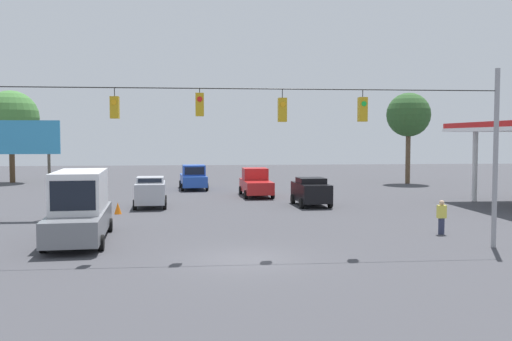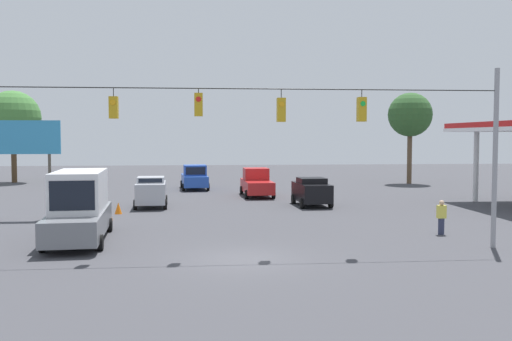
{
  "view_description": "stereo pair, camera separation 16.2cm",
  "coord_description": "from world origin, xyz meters",
  "px_view_note": "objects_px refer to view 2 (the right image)",
  "views": [
    {
      "loc": [
        1.62,
        20.77,
        4.54
      ],
      "look_at": [
        -1.4,
        -9.56,
        2.72
      ],
      "focal_mm": 40.0,
      "sensor_mm": 36.0,
      "label": 1
    },
    {
      "loc": [
        1.46,
        20.78,
        4.54
      ],
      "look_at": [
        -1.4,
        -9.56,
        2.72
      ],
      "focal_mm": 40.0,
      "sensor_mm": 36.0,
      "label": 2
    }
  ],
  "objects_px": {
    "roadside_billboard": "(22,145)",
    "work_zone_sign": "(67,198)",
    "box_truck_grey_parked_shoulder": "(79,206)",
    "pickup_truck_blue_withflow_deep": "(195,178)",
    "traffic_cone_nearest": "(94,230)",
    "sedan_black_oncoming_far": "(312,191)",
    "traffic_cone_second": "(104,221)",
    "tree_horizon_right": "(13,118)",
    "tree_horizon_left": "(410,115)",
    "pickup_truck_red_oncoming_deep": "(257,183)",
    "sedan_silver_withflow_far": "(151,191)",
    "traffic_cone_fourth": "(118,208)",
    "pedestrian": "(441,217)",
    "overhead_signal_span": "(242,136)",
    "traffic_cone_third": "(109,214)"
  },
  "relations": [
    {
      "from": "traffic_cone_second",
      "to": "tree_horizon_left",
      "type": "distance_m",
      "value": 35.5
    },
    {
      "from": "traffic_cone_nearest",
      "to": "work_zone_sign",
      "type": "height_order",
      "value": "work_zone_sign"
    },
    {
      "from": "overhead_signal_span",
      "to": "box_truck_grey_parked_shoulder",
      "type": "distance_m",
      "value": 8.22
    },
    {
      "from": "roadside_billboard",
      "to": "work_zone_sign",
      "type": "xyz_separation_m",
      "value": [
        -4.28,
        8.18,
        -2.07
      ]
    },
    {
      "from": "sedan_black_oncoming_far",
      "to": "traffic_cone_nearest",
      "type": "height_order",
      "value": "sedan_black_oncoming_far"
    },
    {
      "from": "roadside_billboard",
      "to": "work_zone_sign",
      "type": "relative_size",
      "value": 1.91
    },
    {
      "from": "traffic_cone_nearest",
      "to": "work_zone_sign",
      "type": "relative_size",
      "value": 0.24
    },
    {
      "from": "box_truck_grey_parked_shoulder",
      "to": "tree_horizon_left",
      "type": "xyz_separation_m",
      "value": [
        -25.27,
        -27.98,
        5.09
      ]
    },
    {
      "from": "pickup_truck_blue_withflow_deep",
      "to": "traffic_cone_nearest",
      "type": "xyz_separation_m",
      "value": [
        4.23,
        23.07,
        -0.63
      ]
    },
    {
      "from": "overhead_signal_span",
      "to": "traffic_cone_second",
      "type": "distance_m",
      "value": 10.16
    },
    {
      "from": "overhead_signal_span",
      "to": "traffic_cone_third",
      "type": "bearing_deg",
      "value": -54.58
    },
    {
      "from": "tree_horizon_right",
      "to": "pedestrian",
      "type": "bearing_deg",
      "value": 131.95
    },
    {
      "from": "traffic_cone_fourth",
      "to": "pedestrian",
      "type": "xyz_separation_m",
      "value": [
        -15.95,
        8.52,
        0.44
      ]
    },
    {
      "from": "traffic_cone_nearest",
      "to": "traffic_cone_third",
      "type": "bearing_deg",
      "value": -87.96
    },
    {
      "from": "pickup_truck_blue_withflow_deep",
      "to": "box_truck_grey_parked_shoulder",
      "type": "distance_m",
      "value": 24.26
    },
    {
      "from": "pickup_truck_blue_withflow_deep",
      "to": "tree_horizon_right",
      "type": "distance_m",
      "value": 20.74
    },
    {
      "from": "overhead_signal_span",
      "to": "pickup_truck_blue_withflow_deep",
      "type": "xyz_separation_m",
      "value": [
        2.22,
        -27.06,
        -3.57
      ]
    },
    {
      "from": "traffic_cone_second",
      "to": "work_zone_sign",
      "type": "height_order",
      "value": "work_zone_sign"
    },
    {
      "from": "traffic_cone_nearest",
      "to": "roadside_billboard",
      "type": "distance_m",
      "value": 8.91
    },
    {
      "from": "traffic_cone_second",
      "to": "box_truck_grey_parked_shoulder",
      "type": "bearing_deg",
      "value": 82.25
    },
    {
      "from": "traffic_cone_second",
      "to": "tree_horizon_right",
      "type": "height_order",
      "value": "tree_horizon_right"
    },
    {
      "from": "traffic_cone_third",
      "to": "pedestrian",
      "type": "bearing_deg",
      "value": 159.28
    },
    {
      "from": "traffic_cone_nearest",
      "to": "pickup_truck_blue_withflow_deep",
      "type": "bearing_deg",
      "value": -100.39
    },
    {
      "from": "box_truck_grey_parked_shoulder",
      "to": "work_zone_sign",
      "type": "xyz_separation_m",
      "value": [
        0.26,
        1.08,
        0.5
      ]
    },
    {
      "from": "traffic_cone_fourth",
      "to": "pedestrian",
      "type": "height_order",
      "value": "pedestrian"
    },
    {
      "from": "sedan_silver_withflow_far",
      "to": "traffic_cone_second",
      "type": "relative_size",
      "value": 5.76
    },
    {
      "from": "pedestrian",
      "to": "tree_horizon_right",
      "type": "relative_size",
      "value": 0.18
    },
    {
      "from": "traffic_cone_nearest",
      "to": "tree_horizon_left",
      "type": "distance_m",
      "value": 37.39
    },
    {
      "from": "sedan_silver_withflow_far",
      "to": "traffic_cone_second",
      "type": "bearing_deg",
      "value": 78.97
    },
    {
      "from": "tree_horizon_left",
      "to": "traffic_cone_fourth",
      "type": "bearing_deg",
      "value": 38.11
    },
    {
      "from": "work_zone_sign",
      "to": "pedestrian",
      "type": "height_order",
      "value": "work_zone_sign"
    },
    {
      "from": "box_truck_grey_parked_shoulder",
      "to": "roadside_billboard",
      "type": "xyz_separation_m",
      "value": [
        4.54,
        -7.11,
        2.57
      ]
    },
    {
      "from": "traffic_cone_fourth",
      "to": "work_zone_sign",
      "type": "xyz_separation_m",
      "value": [
        0.69,
        9.56,
        1.64
      ]
    },
    {
      "from": "pickup_truck_red_oncoming_deep",
      "to": "sedan_silver_withflow_far",
      "type": "relative_size",
      "value": 1.33
    },
    {
      "from": "traffic_cone_second",
      "to": "roadside_billboard",
      "type": "bearing_deg",
      "value": -36.77
    },
    {
      "from": "pickup_truck_red_oncoming_deep",
      "to": "traffic_cone_second",
      "type": "relative_size",
      "value": 7.64
    },
    {
      "from": "traffic_cone_second",
      "to": "work_zone_sign",
      "type": "relative_size",
      "value": 0.24
    },
    {
      "from": "work_zone_sign",
      "to": "pedestrian",
      "type": "xyz_separation_m",
      "value": [
        -16.64,
        -1.05,
        -1.2
      ]
    },
    {
      "from": "traffic_cone_second",
      "to": "tree_horizon_left",
      "type": "height_order",
      "value": "tree_horizon_left"
    },
    {
      "from": "sedan_black_oncoming_far",
      "to": "pickup_truck_red_oncoming_deep",
      "type": "distance_m",
      "value": 7.05
    },
    {
      "from": "traffic_cone_second",
      "to": "work_zone_sign",
      "type": "bearing_deg",
      "value": 80.82
    },
    {
      "from": "pickup_truck_red_oncoming_deep",
      "to": "pedestrian",
      "type": "height_order",
      "value": "pickup_truck_red_oncoming_deep"
    },
    {
      "from": "traffic_cone_third",
      "to": "work_zone_sign",
      "type": "bearing_deg",
      "value": 85.84
    },
    {
      "from": "pickup_truck_blue_withflow_deep",
      "to": "traffic_cone_nearest",
      "type": "distance_m",
      "value": 23.46
    },
    {
      "from": "sedan_black_oncoming_far",
      "to": "traffic_cone_nearest",
      "type": "distance_m",
      "value": 16.03
    },
    {
      "from": "traffic_cone_third",
      "to": "work_zone_sign",
      "type": "relative_size",
      "value": 0.24
    },
    {
      "from": "traffic_cone_fourth",
      "to": "pedestrian",
      "type": "distance_m",
      "value": 18.09
    },
    {
      "from": "traffic_cone_third",
      "to": "tree_horizon_left",
      "type": "height_order",
      "value": "tree_horizon_left"
    },
    {
      "from": "sedan_silver_withflow_far",
      "to": "roadside_billboard",
      "type": "bearing_deg",
      "value": 34.09
    },
    {
      "from": "tree_horizon_right",
      "to": "sedan_silver_withflow_far",
      "type": "bearing_deg",
      "value": 125.59
    }
  ]
}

